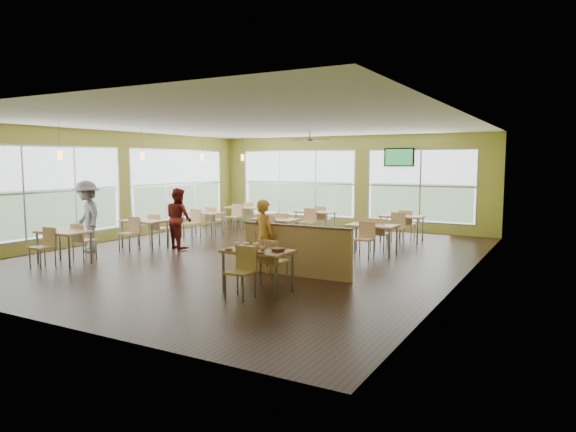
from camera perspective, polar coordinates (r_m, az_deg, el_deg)
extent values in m
plane|color=black|center=(12.77, -3.69, -4.35)|extent=(12.00, 12.00, 0.00)
plane|color=white|center=(12.60, -3.79, 10.12)|extent=(12.00, 12.00, 0.00)
cube|color=#AFAF47|center=(17.92, 6.76, 3.75)|extent=(10.00, 0.04, 3.20)
cube|color=#AFAF47|center=(8.23, -27.04, 0.52)|extent=(10.00, 0.04, 3.20)
cube|color=#AFAF47|center=(15.86, -19.11, 3.17)|extent=(0.04, 12.00, 3.20)
cube|color=#AFAF47|center=(10.73, 19.31, 1.97)|extent=(0.04, 12.00, 3.20)
cube|color=white|center=(14.60, -24.91, 2.43)|extent=(0.02, 4.50, 2.35)
cube|color=white|center=(17.99, -11.91, 3.43)|extent=(0.02, 4.50, 2.35)
cube|color=white|center=(18.76, 1.06, 3.66)|extent=(4.50, 0.02, 2.35)
cube|color=white|center=(17.11, 14.50, 3.24)|extent=(3.50, 0.02, 2.35)
cube|color=#B7BABC|center=(16.28, -17.58, -1.13)|extent=(0.04, 9.40, 0.05)
cube|color=#B7BABC|center=(17.89, 7.41, -0.28)|extent=(8.00, 0.04, 0.05)
cube|color=tan|center=(9.10, -3.38, -3.90)|extent=(1.20, 0.70, 0.04)
cube|color=brown|center=(9.10, -3.38, -4.05)|extent=(1.22, 0.71, 0.01)
cylinder|color=slate|center=(9.23, -7.18, -6.15)|extent=(0.05, 0.05, 0.71)
cylinder|color=slate|center=(8.65, -1.37, -6.94)|extent=(0.05, 0.05, 0.71)
cylinder|color=slate|center=(9.70, -5.14, -5.55)|extent=(0.05, 0.05, 0.71)
cylinder|color=slate|center=(9.14, 0.49, -6.23)|extent=(0.05, 0.05, 0.71)
cube|color=tan|center=(9.61, -1.60, -5.05)|extent=(0.42, 0.42, 0.04)
cube|color=tan|center=(9.73, -1.03, -3.60)|extent=(0.42, 0.04, 0.40)
cube|color=tan|center=(8.70, -5.33, -6.25)|extent=(0.42, 0.42, 0.04)
cube|color=tan|center=(8.50, -6.07, -5.03)|extent=(0.42, 0.04, 0.40)
cube|color=tan|center=(10.37, 0.95, -3.95)|extent=(2.40, 0.12, 1.00)
cube|color=brown|center=(10.29, 0.96, -1.10)|extent=(2.40, 0.14, 0.04)
cube|color=tan|center=(12.65, -23.67, -1.60)|extent=(1.20, 0.70, 0.04)
cube|color=brown|center=(12.65, -23.67, -1.71)|extent=(1.22, 0.71, 0.01)
cylinder|color=slate|center=(12.97, -26.07, -3.21)|extent=(0.05, 0.05, 0.71)
cylinder|color=slate|center=(12.10, -23.14, -3.70)|extent=(0.05, 0.05, 0.71)
cylinder|color=slate|center=(13.30, -24.02, -2.90)|extent=(0.05, 0.05, 0.71)
cylinder|color=slate|center=(12.46, -21.03, -3.35)|extent=(0.05, 0.05, 0.71)
cube|color=tan|center=(13.02, -21.69, -2.56)|extent=(0.42, 0.42, 0.04)
cube|color=tan|center=(13.11, -21.09, -1.51)|extent=(0.42, 0.04, 0.40)
cube|color=tan|center=(12.37, -25.65, -3.16)|extent=(0.42, 0.42, 0.04)
cube|color=tan|center=(12.23, -26.42, -2.25)|extent=(0.42, 0.04, 0.40)
cube|color=tan|center=(14.28, -15.67, -0.50)|extent=(1.20, 0.70, 0.04)
cube|color=brown|center=(14.28, -15.67, -0.60)|extent=(1.22, 0.71, 0.01)
cylinder|color=slate|center=(14.51, -17.95, -1.96)|extent=(0.05, 0.05, 0.71)
cylinder|color=slate|center=(13.75, -14.88, -2.30)|extent=(0.05, 0.05, 0.71)
cylinder|color=slate|center=(14.91, -16.32, -1.71)|extent=(0.05, 0.05, 0.71)
cylinder|color=slate|center=(14.17, -13.25, -2.02)|extent=(0.05, 0.05, 0.71)
cube|color=tan|center=(14.71, -14.13, -1.38)|extent=(0.42, 0.42, 0.04)
cube|color=tan|center=(14.82, -13.65, -0.45)|extent=(0.42, 0.04, 0.40)
cube|color=tan|center=(13.93, -17.23, -1.87)|extent=(0.42, 0.42, 0.04)
cube|color=tan|center=(13.78, -17.83, -1.05)|extent=(0.42, 0.04, 0.40)
cube|color=tan|center=(16.14, -9.41, 0.37)|extent=(1.20, 0.70, 0.04)
cube|color=brown|center=(16.14, -9.41, 0.28)|extent=(1.22, 0.71, 0.01)
cylinder|color=slate|center=(16.30, -11.51, -0.94)|extent=(0.05, 0.05, 0.71)
cylinder|color=slate|center=(15.62, -8.50, -1.19)|extent=(0.05, 0.05, 0.71)
cylinder|color=slate|center=(16.74, -10.22, -0.74)|extent=(0.05, 0.05, 0.71)
cylinder|color=slate|center=(16.08, -7.24, -0.96)|extent=(0.05, 0.05, 0.71)
cube|color=tan|center=(16.60, -8.22, -0.43)|extent=(0.42, 0.42, 0.04)
cube|color=tan|center=(16.73, -7.83, 0.38)|extent=(0.42, 0.04, 0.40)
cube|color=tan|center=(15.75, -10.64, -0.82)|extent=(0.42, 0.42, 0.04)
cube|color=tan|center=(15.58, -11.11, -0.09)|extent=(0.42, 0.04, 0.40)
cube|color=tan|center=(17.90, -5.02, 0.97)|extent=(1.20, 0.70, 0.04)
cube|color=brown|center=(17.91, -5.02, 0.89)|extent=(1.22, 0.71, 0.01)
cylinder|color=slate|center=(18.01, -6.95, -0.22)|extent=(0.05, 0.05, 0.71)
cylinder|color=slate|center=(17.40, -4.08, -0.40)|extent=(0.05, 0.05, 0.71)
cylinder|color=slate|center=(18.48, -5.89, -0.05)|extent=(0.05, 0.05, 0.71)
cylinder|color=slate|center=(17.89, -3.06, -0.22)|extent=(0.05, 0.05, 0.71)
cube|color=tan|center=(18.39, -4.05, 0.24)|extent=(0.42, 0.42, 0.04)
cube|color=tan|center=(18.52, -3.74, 0.96)|extent=(0.42, 0.04, 0.40)
cube|color=tan|center=(17.48, -6.03, -0.08)|extent=(0.42, 0.42, 0.04)
cube|color=tan|center=(17.30, -6.40, 0.59)|extent=(0.42, 0.04, 0.40)
cube|color=tan|center=(14.09, -1.43, -0.37)|extent=(1.20, 0.70, 0.04)
cube|color=brown|center=(14.09, -1.43, -0.47)|extent=(1.22, 0.71, 0.01)
cylinder|color=slate|center=(14.17, -3.90, -1.87)|extent=(0.05, 0.05, 0.71)
cylinder|color=slate|center=(13.62, -0.09, -2.18)|extent=(0.05, 0.05, 0.71)
cylinder|color=slate|center=(14.66, -2.66, -1.60)|extent=(0.05, 0.05, 0.71)
cylinder|color=slate|center=(14.12, 1.06, -1.88)|extent=(0.05, 0.05, 0.71)
cube|color=tan|center=(14.59, -0.33, -1.25)|extent=(0.42, 0.42, 0.04)
cube|color=tan|center=(14.73, 0.04, -0.32)|extent=(0.42, 0.04, 0.40)
cube|color=tan|center=(13.65, -2.60, -1.76)|extent=(0.42, 0.42, 0.04)
cube|color=tan|center=(13.47, -3.03, -0.93)|extent=(0.42, 0.04, 0.40)
cube|color=tan|center=(16.28, 3.05, 0.49)|extent=(1.20, 0.70, 0.04)
cube|color=brown|center=(16.28, 3.05, 0.40)|extent=(1.22, 0.71, 0.01)
cylinder|color=slate|center=(16.31, 0.89, -0.82)|extent=(0.05, 0.05, 0.71)
cylinder|color=slate|center=(15.83, 4.34, -1.05)|extent=(0.05, 0.05, 0.71)
cylinder|color=slate|center=(16.82, 1.83, -0.62)|extent=(0.05, 0.05, 0.71)
cylinder|color=slate|center=(16.35, 5.19, -0.83)|extent=(0.05, 0.05, 0.71)
cube|color=tan|center=(16.80, 3.87, -0.31)|extent=(0.42, 0.42, 0.04)
cube|color=tan|center=(16.95, 4.15, 0.49)|extent=(0.42, 0.04, 0.40)
cube|color=tan|center=(15.82, 2.17, -0.69)|extent=(0.42, 0.42, 0.04)
cube|color=tan|center=(15.63, 1.86, 0.04)|extent=(0.42, 0.04, 0.40)
cube|color=tan|center=(12.90, 9.35, -1.03)|extent=(1.20, 0.70, 0.04)
cube|color=brown|center=(12.90, 9.34, -1.14)|extent=(1.22, 0.71, 0.01)
cylinder|color=slate|center=(12.87, 6.61, -2.69)|extent=(0.05, 0.05, 0.71)
cylinder|color=slate|center=(12.51, 11.19, -3.02)|extent=(0.05, 0.05, 0.71)
cylinder|color=slate|center=(13.41, 7.57, -2.36)|extent=(0.05, 0.05, 0.71)
cylinder|color=slate|center=(13.05, 11.98, -2.66)|extent=(0.05, 0.05, 0.71)
cube|color=tan|center=(13.45, 10.12, -1.96)|extent=(0.42, 0.42, 0.04)
cube|color=tan|center=(13.60, 10.40, -0.95)|extent=(0.42, 0.04, 0.40)
cube|color=tan|center=(12.43, 8.46, -2.59)|extent=(0.42, 0.42, 0.04)
cube|color=tan|center=(12.22, 8.16, -1.69)|extent=(0.42, 0.04, 0.40)
cube|color=tan|center=(15.26, 12.54, -0.02)|extent=(1.20, 0.70, 0.04)
cube|color=brown|center=(15.26, 12.53, -0.11)|extent=(1.22, 0.71, 0.01)
cylinder|color=slate|center=(15.19, 10.24, -1.42)|extent=(0.05, 0.05, 0.71)
cylinder|color=slate|center=(14.88, 14.17, -1.66)|extent=(0.05, 0.05, 0.71)
cylinder|color=slate|center=(15.74, 10.92, -1.18)|extent=(0.05, 0.05, 0.71)
cylinder|color=slate|center=(15.44, 14.73, -1.41)|extent=(0.05, 0.05, 0.71)
cube|color=tan|center=(15.82, 13.08, -0.84)|extent=(0.42, 0.42, 0.04)
cube|color=tan|center=(15.97, 13.29, 0.01)|extent=(0.42, 0.04, 0.40)
cube|color=tan|center=(14.77, 11.90, -1.29)|extent=(0.42, 0.42, 0.04)
cube|color=tan|center=(14.56, 11.69, -0.52)|extent=(0.42, 0.04, 0.40)
cylinder|color=#2D2119|center=(12.56, -24.08, 8.03)|extent=(0.01, 0.01, 0.70)
cylinder|color=#FF913A|center=(12.55, -24.00, 6.21)|extent=(0.11, 0.11, 0.22)
cylinder|color=#2D2119|center=(14.21, -15.92, 8.02)|extent=(0.01, 0.01, 0.70)
cylinder|color=#FF913A|center=(14.20, -15.87, 6.41)|extent=(0.11, 0.11, 0.22)
cylinder|color=#2D2119|center=(16.07, -9.54, 7.91)|extent=(0.01, 0.01, 0.70)
cylinder|color=#FF913A|center=(16.06, -9.52, 6.48)|extent=(0.11, 0.11, 0.22)
cylinder|color=#2D2119|center=(17.84, -5.09, 7.77)|extent=(0.01, 0.01, 0.70)
cylinder|color=#FF913A|center=(17.84, -5.08, 6.49)|extent=(0.11, 0.11, 0.22)
cylinder|color=#2D2119|center=(15.19, 2.45, 8.97)|extent=(0.03, 0.03, 0.24)
cylinder|color=#2D2119|center=(15.19, 2.45, 8.44)|extent=(0.16, 0.16, 0.06)
cube|color=#2D2119|center=(15.03, 3.65, 8.46)|extent=(0.55, 0.10, 0.01)
cube|color=#2D2119|center=(15.50, 3.04, 8.39)|extent=(0.10, 0.55, 0.01)
cube|color=#2D2119|center=(15.35, 1.27, 8.42)|extent=(0.55, 0.10, 0.01)
cube|color=#2D2119|center=(14.88, 1.84, 8.49)|extent=(0.10, 0.55, 0.01)
cube|color=black|center=(17.20, 12.25, 6.39)|extent=(1.00, 0.06, 0.60)
cube|color=#298043|center=(17.17, 12.21, 6.39)|extent=(0.90, 0.01, 0.52)
imported|color=#D95018|center=(10.61, -2.67, -2.27)|extent=(0.65, 0.54, 1.53)
imported|color=maroon|center=(13.93, -12.05, -0.25)|extent=(0.95, 0.85, 1.62)
imported|color=slate|center=(14.07, -21.41, -0.03)|extent=(1.36, 1.11, 1.83)
cone|color=white|center=(9.12, -5.71, -3.37)|extent=(0.09, 0.09, 0.12)
cylinder|color=red|center=(9.12, -5.71, -3.35)|extent=(0.09, 0.09, 0.04)
cylinder|color=white|center=(9.11, -5.71, -2.95)|extent=(0.10, 0.10, 0.01)
cylinder|color=#1D9CF0|center=(9.10, -5.72, -2.28)|extent=(0.02, 0.06, 0.22)
cone|color=white|center=(9.06, -4.68, -3.40)|extent=(0.10, 0.10, 0.13)
cylinder|color=red|center=(9.06, -4.68, -3.38)|extent=(0.09, 0.09, 0.04)
cylinder|color=white|center=(9.05, -4.68, -2.95)|extent=(0.10, 0.10, 0.01)
cylinder|color=yellow|center=(9.03, -4.69, -2.23)|extent=(0.02, 0.06, 0.24)
cone|color=white|center=(9.03, -3.59, -3.43)|extent=(0.10, 0.10, 0.13)
cylinder|color=red|center=(9.02, -3.59, -3.41)|extent=(0.09, 0.09, 0.04)
cylinder|color=white|center=(9.01, -3.59, -2.98)|extent=(0.10, 0.10, 0.01)
cylinder|color=red|center=(9.00, -3.60, -2.27)|extent=(0.03, 0.06, 0.24)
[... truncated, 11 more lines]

